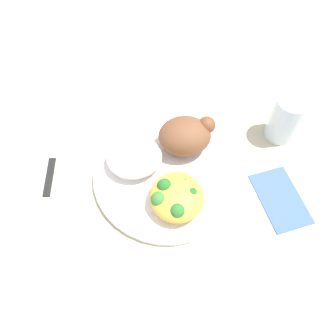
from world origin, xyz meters
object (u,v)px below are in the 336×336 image
fork (71,163)px  napkin (281,198)px  mac_cheese_with_broccoli (176,197)px  water_glass (286,119)px  knife (52,159)px  plate (168,173)px  rice_pile (134,157)px  roasted_chicken (186,135)px

fork → napkin: bearing=-15.4°
mac_cheese_with_broccoli → water_glass: bearing=32.3°
mac_cheese_with_broccoli → water_glass: water_glass is taller
mac_cheese_with_broccoli → knife: mac_cheese_with_broccoli is taller
plate → napkin: (0.19, -0.07, -0.01)m
rice_pile → knife: rice_pile is taller
roasted_chicken → knife: size_ratio=0.55×
plate → mac_cheese_with_broccoli: bearing=-82.3°
rice_pile → fork: size_ratio=0.70×
fork → plate: bearing=-11.8°
plate → roasted_chicken: bearing=55.1°
roasted_chicken → napkin: bearing=-37.3°
plate → roasted_chicken: roasted_chicken is taller
plate → fork: plate is taller
roasted_chicken → mac_cheese_with_broccoli: roasted_chicken is taller
knife → mac_cheese_with_broccoli: bearing=-26.9°
napkin → roasted_chicken: bearing=142.7°
fork → water_glass: bearing=5.3°
plate → fork: size_ratio=1.91×
rice_pile → mac_cheese_with_broccoli: mac_cheese_with_broccoli is taller
mac_cheese_with_broccoli → knife: bearing=153.1°
roasted_chicken → water_glass: bearing=6.5°
rice_pile → napkin: bearing=-19.3°
roasted_chicken → mac_cheese_with_broccoli: (-0.03, -0.12, -0.01)m
roasted_chicken → knife: (-0.25, -0.00, -0.04)m
plate → knife: 0.22m
mac_cheese_with_broccoli → knife: (-0.22, 0.11, -0.03)m
napkin → water_glass: bearing=76.7°
roasted_chicken → mac_cheese_with_broccoli: 0.12m
roasted_chicken → water_glass: water_glass is taller
rice_pile → napkin: (0.25, -0.09, -0.03)m
knife → napkin: knife is taller
roasted_chicken → rice_pile: 0.10m
knife → napkin: bearing=-15.8°
fork → rice_pile: bearing=-6.9°
rice_pile → napkin: 0.27m
plate → rice_pile: bearing=158.8°
mac_cheese_with_broccoli → napkin: (0.18, -0.00, -0.03)m
roasted_chicken → knife: bearing=-179.3°
fork → knife: (-0.04, 0.01, 0.00)m
fork → napkin: 0.39m
water_glass → rice_pile: bearing=-169.6°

